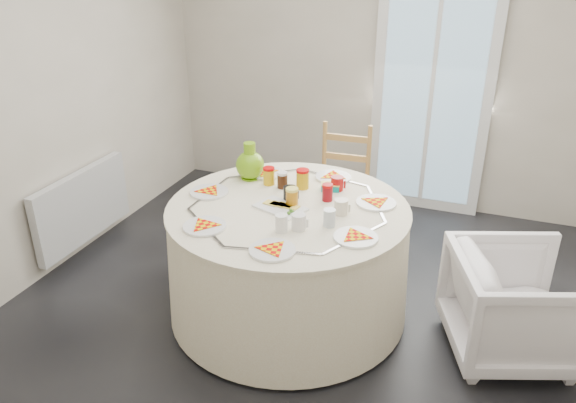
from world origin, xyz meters
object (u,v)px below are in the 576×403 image
(armchair, at_px, (517,296))
(green_pitcher, at_px, (250,164))
(radiator, at_px, (83,206))
(table, at_px, (288,261))
(wooden_chair, at_px, (341,186))

(armchair, distance_m, green_pitcher, 1.85)
(radiator, bearing_deg, table, -6.06)
(radiator, distance_m, table, 1.78)
(radiator, height_order, wooden_chair, wooden_chair)
(radiator, height_order, green_pitcher, green_pitcher)
(radiator, xyz_separation_m, green_pitcher, (1.37, 0.14, 0.49))
(radiator, xyz_separation_m, armchair, (3.14, -0.10, 0.01))
(table, distance_m, green_pitcher, 0.71)
(table, relative_size, armchair, 2.14)
(wooden_chair, relative_size, green_pitcher, 3.78)
(radiator, relative_size, table, 0.65)
(table, bearing_deg, green_pitcher, 140.84)
(wooden_chair, xyz_separation_m, armchair, (1.34, -0.98, -0.08))
(wooden_chair, bearing_deg, armchair, -39.66)
(table, relative_size, green_pitcher, 6.16)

